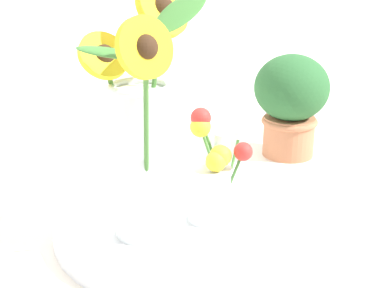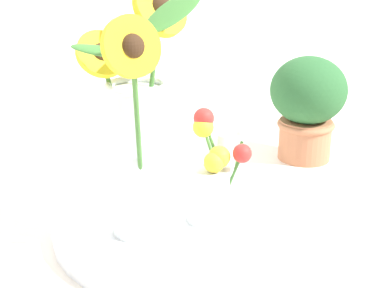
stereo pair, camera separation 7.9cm
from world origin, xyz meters
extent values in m
plane|color=silver|center=(0.00, 0.00, 0.00)|extent=(6.00, 6.00, 0.00)
cylinder|color=silver|center=(0.00, 0.03, 0.01)|extent=(0.46, 0.46, 0.02)
cylinder|color=silver|center=(-0.09, 0.04, 0.14)|extent=(0.09, 0.09, 0.23)
torus|color=silver|center=(-0.09, 0.04, 0.26)|extent=(0.10, 0.10, 0.01)
cylinder|color=#427533|center=(-0.11, 0.06, 0.19)|extent=(0.04, 0.03, 0.24)
cylinder|color=yellow|center=(-0.13, 0.07, 0.31)|extent=(0.08, 0.06, 0.07)
sphere|color=#382314|center=(-0.13, 0.07, 0.31)|extent=(0.03, 0.03, 0.03)
cylinder|color=#427533|center=(-0.13, -0.02, 0.20)|extent=(0.07, 0.09, 0.26)
cylinder|color=yellow|center=(-0.16, -0.06, 0.34)|extent=(0.09, 0.03, 0.09)
sphere|color=#382314|center=(-0.16, -0.06, 0.34)|extent=(0.03, 0.03, 0.03)
cylinder|color=#427533|center=(-0.08, 0.07, 0.18)|extent=(0.06, 0.04, 0.26)
cylinder|color=yellow|center=(-0.06, 0.09, 0.32)|extent=(0.07, 0.05, 0.07)
sphere|color=#382314|center=(-0.06, 0.09, 0.32)|extent=(0.03, 0.03, 0.03)
cylinder|color=#427533|center=(-0.07, 0.04, 0.23)|extent=(0.05, 0.02, 0.29)
cylinder|color=yellow|center=(-0.05, 0.03, 0.37)|extent=(0.10, 0.06, 0.09)
sphere|color=#382314|center=(-0.05, 0.03, 0.37)|extent=(0.04, 0.04, 0.04)
ellipsoid|color=#38702D|center=(-0.16, 0.01, 0.32)|extent=(0.08, 0.11, 0.02)
ellipsoid|color=#38702D|center=(-0.08, -0.03, 0.37)|extent=(0.11, 0.07, 0.06)
cylinder|color=white|center=(0.01, 0.00, 0.07)|extent=(0.07, 0.07, 0.09)
cylinder|color=#427533|center=(0.01, -0.01, 0.10)|extent=(0.02, 0.02, 0.08)
sphere|color=yellow|center=(0.02, -0.02, 0.14)|extent=(0.04, 0.04, 0.04)
cylinder|color=#427533|center=(0.01, -0.01, 0.10)|extent=(0.02, 0.02, 0.08)
sphere|color=yellow|center=(0.01, -0.02, 0.13)|extent=(0.03, 0.03, 0.03)
cylinder|color=#427533|center=(0.03, -0.03, 0.09)|extent=(0.03, 0.03, 0.11)
sphere|color=red|center=(0.05, -0.04, 0.15)|extent=(0.03, 0.03, 0.03)
sphere|color=white|center=(0.08, 0.04, 0.06)|extent=(0.07, 0.07, 0.07)
cylinder|color=white|center=(0.08, 0.04, 0.12)|extent=(0.03, 0.03, 0.06)
cylinder|color=#4C8438|center=(0.10, 0.02, 0.11)|extent=(0.02, 0.01, 0.09)
sphere|color=white|center=(0.11, 0.02, 0.15)|extent=(0.03, 0.03, 0.03)
cylinder|color=#4C8438|center=(0.07, 0.05, 0.11)|extent=(0.04, 0.03, 0.13)
sphere|color=red|center=(0.05, 0.06, 0.18)|extent=(0.04, 0.04, 0.04)
cylinder|color=#4C8438|center=(0.06, 0.04, 0.12)|extent=(0.03, 0.02, 0.10)
sphere|color=yellow|center=(0.05, 0.05, 0.17)|extent=(0.04, 0.04, 0.04)
cylinder|color=#B7704C|center=(0.40, 0.12, 0.05)|extent=(0.12, 0.12, 0.09)
torus|color=#B7704C|center=(0.40, 0.12, 0.08)|extent=(0.13, 0.13, 0.01)
ellipsoid|color=#285B2D|center=(0.40, 0.12, 0.16)|extent=(0.17, 0.17, 0.15)
camera|label=1|loc=(-0.56, -0.56, 0.45)|focal=50.00mm
camera|label=2|loc=(-0.50, -0.61, 0.45)|focal=50.00mm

